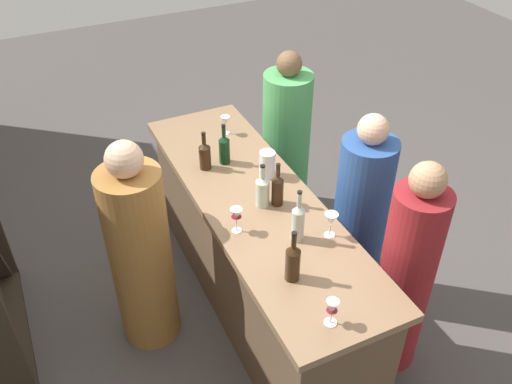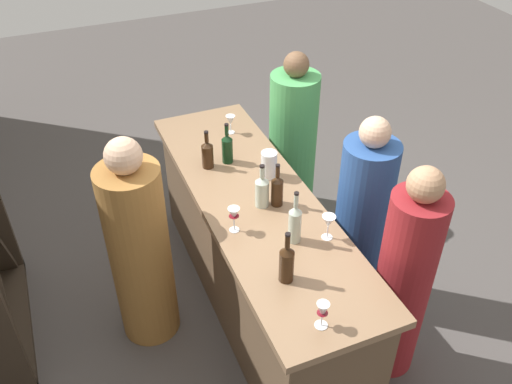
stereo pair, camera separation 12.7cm
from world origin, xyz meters
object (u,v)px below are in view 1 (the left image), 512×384
(wine_bottle_far_right_dark_green, at_px, (224,148))
(wine_glass_far_left, at_px, (236,215))
(person_server_behind, at_px, (141,255))
(wine_bottle_rightmost_amber_brown, at_px, (205,155))
(wine_bottle_leftmost_amber_brown, at_px, (293,261))
(person_right_guest, at_px, (405,278))
(wine_bottle_second_left_clear_pale, at_px, (298,222))
(wine_glass_near_right, at_px, (332,309))
(water_pitcher, at_px, (267,164))
(person_center_guest, at_px, (286,143))
(person_left_guest, at_px, (360,219))
(wine_bottle_second_right_clear_pale, at_px, (262,190))
(wine_glass_near_left, at_px, (331,220))
(wine_bottle_center_amber_brown, at_px, (278,189))
(wine_glass_near_center, at_px, (225,122))

(wine_bottle_far_right_dark_green, distance_m, wine_glass_far_left, 0.71)
(person_server_behind, bearing_deg, wine_bottle_rightmost_amber_brown, 37.69)
(wine_bottle_rightmost_amber_brown, bearing_deg, wine_bottle_leftmost_amber_brown, -177.83)
(person_server_behind, bearing_deg, person_right_guest, -26.62)
(person_right_guest, xyz_separation_m, person_server_behind, (0.85, 1.34, -0.01))
(wine_bottle_second_left_clear_pale, relative_size, wine_glass_near_right, 2.21)
(water_pitcher, height_order, person_center_guest, person_center_guest)
(wine_bottle_leftmost_amber_brown, xyz_separation_m, person_right_guest, (-0.08, -0.72, -0.36))
(person_left_guest, bearing_deg, wine_bottle_second_right_clear_pale, -15.34)
(person_left_guest, bearing_deg, wine_bottle_rightmost_amber_brown, -42.87)
(wine_bottle_leftmost_amber_brown, bearing_deg, wine_bottle_second_left_clear_pale, -33.64)
(wine_glass_near_right, height_order, person_center_guest, person_center_guest)
(wine_bottle_rightmost_amber_brown, bearing_deg, wine_glass_near_left, -157.05)
(wine_glass_far_left, height_order, water_pitcher, water_pitcher)
(wine_glass_near_left, relative_size, person_center_guest, 0.11)
(wine_glass_near_left, xyz_separation_m, person_left_guest, (0.31, -0.45, -0.39))
(water_pitcher, distance_m, person_right_guest, 1.10)
(wine_bottle_rightmost_amber_brown, relative_size, wine_bottle_far_right_dark_green, 0.93)
(wine_glass_near_left, xyz_separation_m, person_center_guest, (1.38, -0.46, -0.40))
(wine_glass_far_left, bearing_deg, wine_bottle_far_right_dark_green, -17.15)
(wine_bottle_center_amber_brown, bearing_deg, wine_glass_near_left, -160.53)
(person_server_behind, bearing_deg, water_pitcher, 12.54)
(wine_glass_near_left, relative_size, person_server_behind, 0.10)
(water_pitcher, bearing_deg, wine_bottle_rightmost_amber_brown, 52.64)
(wine_bottle_center_amber_brown, bearing_deg, wine_bottle_second_left_clear_pale, 172.35)
(wine_glass_near_center, xyz_separation_m, person_right_guest, (-1.56, -0.47, -0.34))
(wine_bottle_second_right_clear_pale, xyz_separation_m, person_right_guest, (-0.69, -0.59, -0.35))
(wine_glass_far_left, bearing_deg, wine_bottle_second_left_clear_pale, -126.78)
(person_center_guest, height_order, person_right_guest, person_right_guest)
(water_pitcher, bearing_deg, wine_glass_far_left, 136.28)
(wine_bottle_rightmost_amber_brown, height_order, person_left_guest, person_left_guest)
(wine_bottle_leftmost_amber_brown, distance_m, wine_glass_near_right, 0.34)
(wine_bottle_rightmost_amber_brown, bearing_deg, wine_glass_near_right, -177.31)
(water_pitcher, bearing_deg, wine_glass_near_left, -174.71)
(person_center_guest, distance_m, person_server_behind, 1.64)
(wine_bottle_second_left_clear_pale, xyz_separation_m, water_pitcher, (0.63, -0.12, -0.04))
(wine_bottle_second_left_clear_pale, xyz_separation_m, person_center_guest, (1.33, -0.64, -0.41))
(wine_bottle_rightmost_amber_brown, height_order, wine_glass_near_center, wine_bottle_rightmost_amber_brown)
(wine_glass_near_left, height_order, wine_glass_far_left, wine_glass_far_left)
(wine_bottle_second_right_clear_pale, relative_size, person_server_behind, 0.19)
(wine_glass_near_center, relative_size, wine_glass_near_right, 0.91)
(wine_bottle_center_amber_brown, height_order, person_server_behind, person_server_behind)
(wine_bottle_center_amber_brown, relative_size, person_server_behind, 0.19)
(wine_bottle_center_amber_brown, xyz_separation_m, person_server_behind, (0.18, 0.84, -0.36))
(wine_bottle_leftmost_amber_brown, distance_m, wine_bottle_center_amber_brown, 0.63)
(wine_bottle_center_amber_brown, xyz_separation_m, wine_glass_near_left, (-0.39, -0.14, 0.00))
(wine_bottle_center_amber_brown, xyz_separation_m, wine_glass_far_left, (-0.13, 0.32, 0.00))
(wine_glass_near_left, relative_size, wine_glass_near_right, 1.02)
(wine_bottle_second_left_clear_pale, bearing_deg, person_center_guest, -25.75)
(wine_glass_near_center, xyz_separation_m, person_left_guest, (-0.97, -0.55, -0.37))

